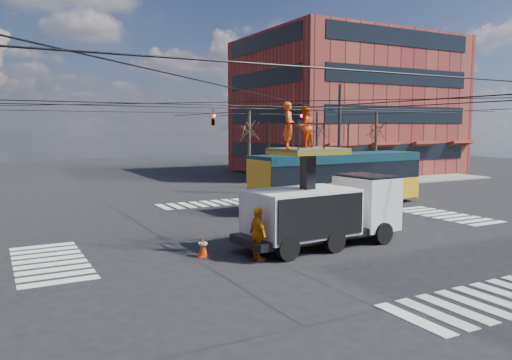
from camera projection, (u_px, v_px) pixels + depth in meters
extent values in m
plane|color=black|center=(289.00, 234.00, 22.39)|extent=(120.00, 120.00, 0.00)
cube|color=slate|center=(355.00, 174.00, 50.67)|extent=(18.00, 18.00, 0.12)
cube|color=maroon|center=(345.00, 106.00, 53.04)|extent=(20.00, 16.00, 14.00)
cube|color=black|center=(398.00, 152.00, 46.51)|extent=(17.00, 0.12, 1.58)
cube|color=black|center=(263.00, 151.00, 48.81)|extent=(0.12, 13.60, 1.58)
cube|color=black|center=(399.00, 115.00, 46.14)|extent=(17.00, 0.12, 1.57)
cube|color=black|center=(263.00, 115.00, 48.44)|extent=(0.12, 13.60, 1.57)
cube|color=black|center=(400.00, 76.00, 45.78)|extent=(17.00, 0.12, 1.57)
cube|color=black|center=(263.00, 79.00, 48.07)|extent=(0.12, 13.60, 1.57)
cube|color=black|center=(402.00, 37.00, 45.41)|extent=(17.00, 0.12, 1.57)
cube|color=black|center=(263.00, 42.00, 47.71)|extent=(0.12, 13.60, 1.57)
cylinder|color=#2D2D30|center=(339.00, 137.00, 38.13)|extent=(0.24, 0.24, 8.00)
cylinder|color=black|center=(191.00, 113.00, 32.30)|extent=(24.00, 0.03, 0.03)
cylinder|color=black|center=(475.00, 110.00, 27.45)|extent=(0.03, 24.00, 0.03)
cylinder|color=black|center=(290.00, 101.00, 21.77)|extent=(24.02, 24.02, 0.03)
cylinder|color=black|center=(290.00, 101.00, 21.77)|extent=(24.02, 24.02, 0.03)
cylinder|color=black|center=(305.00, 107.00, 20.75)|extent=(24.00, 0.03, 0.03)
cylinder|color=black|center=(276.00, 109.00, 22.85)|extent=(24.00, 0.03, 0.03)
cylinder|color=black|center=(266.00, 110.00, 21.25)|extent=(0.03, 24.00, 0.03)
cylinder|color=black|center=(313.00, 111.00, 22.38)|extent=(0.03, 24.00, 0.03)
imported|color=black|center=(300.00, 121.00, 25.66)|extent=(0.16, 0.20, 1.00)
imported|color=black|center=(213.00, 116.00, 25.50)|extent=(0.26, 1.24, 0.50)
cylinder|color=#382B21|center=(249.00, 152.00, 36.25)|extent=(0.24, 0.24, 6.00)
cylinder|color=#382B21|center=(317.00, 150.00, 39.08)|extent=(0.24, 0.24, 6.00)
cylinder|color=#382B21|center=(376.00, 149.00, 41.91)|extent=(0.24, 0.24, 6.00)
cube|color=black|center=(319.00, 232.00, 20.07)|extent=(7.14, 2.70, 0.30)
cube|color=silver|center=(366.00, 203.00, 21.35)|extent=(1.97, 2.52, 2.20)
cube|color=black|center=(367.00, 184.00, 21.27)|extent=(1.76, 2.41, 0.80)
cube|color=silver|center=(301.00, 212.00, 19.50)|extent=(4.37, 2.80, 1.80)
cylinder|color=black|center=(382.00, 233.00, 20.40)|extent=(0.92, 0.41, 0.90)
cylinder|color=black|center=(344.00, 224.00, 22.33)|extent=(0.92, 0.41, 0.90)
cylinder|color=black|center=(334.00, 241.00, 19.01)|extent=(0.92, 0.41, 0.90)
cylinder|color=black|center=(298.00, 230.00, 20.94)|extent=(0.92, 0.41, 0.90)
cylinder|color=black|center=(287.00, 248.00, 17.84)|extent=(0.92, 0.41, 0.90)
cylinder|color=black|center=(253.00, 236.00, 19.77)|extent=(0.92, 0.41, 0.90)
cube|color=black|center=(308.00, 181.00, 19.53)|extent=(0.48, 0.48, 2.50)
cube|color=#4A4B2D|center=(308.00, 149.00, 19.40)|extent=(2.75, 2.28, 0.12)
cube|color=yellow|center=(308.00, 153.00, 19.41)|extent=(2.75, 2.28, 0.12)
imported|color=#FF5210|center=(289.00, 126.00, 18.45)|extent=(0.70, 0.75, 1.73)
imported|color=#FF5210|center=(305.00, 127.00, 19.58)|extent=(0.89, 0.75, 1.62)
cube|color=orange|center=(338.00, 191.00, 30.20)|extent=(11.55, 3.32, 1.30)
cube|color=black|center=(338.00, 171.00, 30.07)|extent=(11.55, 3.27, 1.10)
cube|color=#0C2A36|center=(338.00, 158.00, 29.99)|extent=(11.55, 3.32, 0.50)
cube|color=orange|center=(260.00, 186.00, 27.18)|extent=(0.41, 2.48, 2.80)
cube|color=orange|center=(402.00, 175.00, 33.08)|extent=(0.41, 2.48, 2.80)
cube|color=black|center=(259.00, 207.00, 27.28)|extent=(0.31, 2.60, 0.30)
cube|color=gold|center=(261.00, 163.00, 27.11)|extent=(0.20, 1.60, 0.35)
cylinder|color=black|center=(296.00, 206.00, 27.15)|extent=(1.02, 0.36, 1.00)
cylinder|color=black|center=(272.00, 201.00, 29.14)|extent=(1.02, 0.36, 1.00)
cylinder|color=black|center=(392.00, 196.00, 31.05)|extent=(1.02, 0.36, 1.00)
cylinder|color=black|center=(365.00, 192.00, 33.04)|extent=(1.02, 0.36, 1.00)
cone|color=#FF3A0A|center=(203.00, 246.00, 18.41)|extent=(0.36, 0.36, 0.76)
imported|color=orange|center=(258.00, 234.00, 17.76)|extent=(0.52, 1.16, 1.94)
imported|color=orange|center=(314.00, 204.00, 25.15)|extent=(0.70, 1.21, 1.87)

